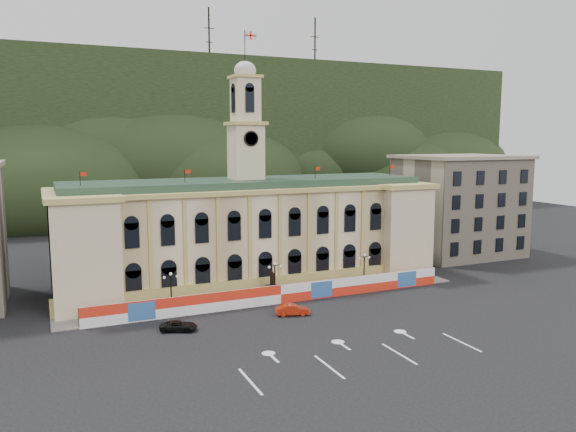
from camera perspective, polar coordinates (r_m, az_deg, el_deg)
name	(u,v)px	position (r m, az deg, el deg)	size (l,w,h in m)	color
ground	(336,340)	(62.12, 4.85, -12.47)	(260.00, 260.00, 0.00)	black
lane_markings	(360,357)	(58.08, 7.30, -13.98)	(26.00, 10.00, 0.02)	white
hill_ridge	(140,146)	(175.27, -14.79, 6.88)	(230.00, 80.00, 64.00)	black
city_hall	(248,231)	(84.63, -4.13, -1.50)	(56.20, 17.60, 37.10)	beige
side_building_right	(459,205)	(109.25, 16.95, 1.07)	(21.00, 17.00, 18.60)	#B8A88E
hoarding_fence	(281,294)	(74.65, -0.73, -7.94)	(50.00, 0.44, 2.50)	red
pavement	(273,298)	(77.32, -1.56, -8.28)	(56.00, 5.50, 0.16)	slate
statue	(272,289)	(77.25, -1.63, -7.44)	(1.40, 1.40, 3.72)	#595651
lamp_left	(171,289)	(71.84, -11.79, -7.22)	(1.96, 0.44, 5.15)	black
lamp_center	(275,277)	(75.88, -1.35, -6.25)	(1.96, 0.44, 5.15)	black
lamp_right	(364,268)	(82.13, 7.74, -5.23)	(1.96, 0.44, 5.15)	black
red_sedan	(293,310)	(69.99, 0.46, -9.50)	(4.38, 2.52, 1.36)	#AC200C
black_suv	(178,326)	(65.72, -11.07, -10.90)	(4.60, 3.37, 1.16)	black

